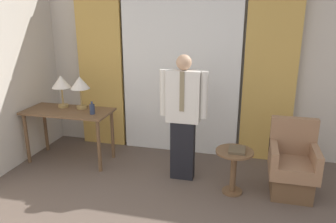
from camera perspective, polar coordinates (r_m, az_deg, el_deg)
The scene contains 12 objects.
wall_back at distance 5.02m, azimuth 2.42°, elevation 8.14°, with size 10.00×0.06×2.70m.
curtain_sheer_center at distance 4.90m, azimuth 2.10°, elevation 7.22°, with size 1.77×0.06×2.58m.
curtain_drape_left at distance 5.32m, azimuth -11.69°, elevation 7.65°, with size 0.72×0.06×2.58m.
curtain_drape_right at distance 4.81m, azimuth 17.34°, elevation 6.25°, with size 0.72×0.06×2.58m.
desk at distance 4.92m, azimuth -16.93°, elevation -1.07°, with size 1.25×0.58×0.77m.
table_lamp_left at distance 4.99m, azimuth -18.11°, elevation 4.71°, with size 0.27×0.27×0.47m.
table_lamp_right at distance 4.84m, azimuth -15.08°, elevation 4.60°, with size 0.27×0.27×0.47m.
bottle_near_edge at distance 4.61m, azimuth -13.07°, elevation 0.45°, with size 0.07×0.07×0.18m.
person at distance 4.14m, azimuth 2.67°, elevation -0.39°, with size 0.60×0.20×1.64m.
armchair at distance 4.24m, azimuth 20.80°, elevation -9.06°, with size 0.54×0.56×0.90m.
side_table at distance 4.04m, azimuth 11.38°, elevation -9.01°, with size 0.45×0.45×0.55m.
book at distance 3.96m, azimuth 11.93°, elevation -6.55°, with size 0.19×0.24×0.03m.
Camera 1 is at (1.00, -1.63, 2.13)m, focal length 35.00 mm.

